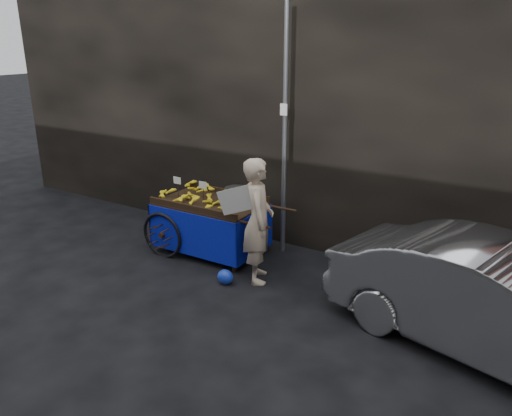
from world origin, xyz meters
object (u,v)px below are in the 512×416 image
Objects in this scene: vendor at (258,221)px; plastic_bag at (225,277)px; parked_car at (499,304)px; banana_cart at (208,207)px.

vendor is 7.46× the size of plastic_bag.
parked_car reaches higher than plastic_bag.
vendor is 0.48× the size of parked_car.
vendor is 0.97m from plastic_bag.
vendor reaches higher than parked_car.
vendor is 3.30m from parked_car.
plastic_bag is 0.06× the size of parked_car.
vendor is at bearing -20.46° from banana_cart.
banana_cart is 1.27× the size of vendor.
banana_cart is 4.58m from parked_car.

